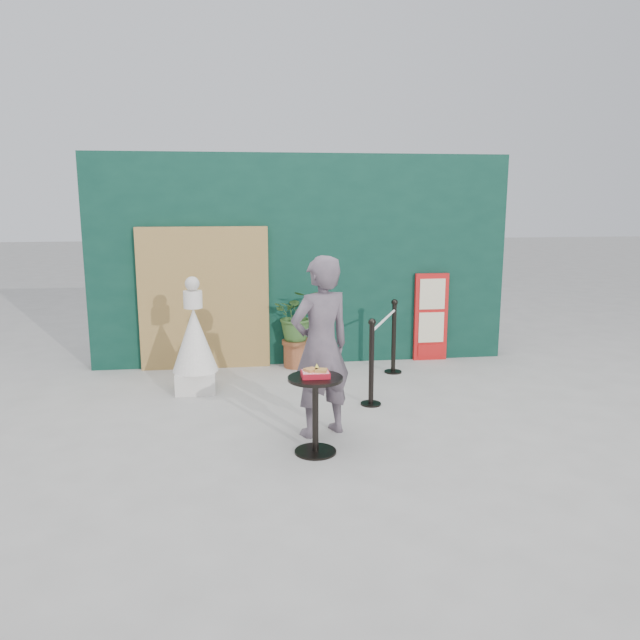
% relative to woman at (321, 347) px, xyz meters
% --- Properties ---
extents(ground, '(60.00, 60.00, 0.00)m').
position_rel_woman_xyz_m(ground, '(0.13, -0.22, -0.92)').
color(ground, '#ADAAA5').
rests_on(ground, ground).
extents(back_wall, '(6.00, 0.30, 3.00)m').
position_rel_woman_xyz_m(back_wall, '(0.13, 2.93, 0.58)').
color(back_wall, '#0A3025').
rests_on(back_wall, ground).
extents(bamboo_fence, '(1.80, 0.08, 2.00)m').
position_rel_woman_xyz_m(bamboo_fence, '(-1.27, 2.72, 0.08)').
color(bamboo_fence, tan).
rests_on(bamboo_fence, ground).
extents(woman, '(0.79, 0.67, 1.84)m').
position_rel_woman_xyz_m(woman, '(0.00, 0.00, 0.00)').
color(woman, slate).
rests_on(woman, ground).
extents(menu_board, '(0.50, 0.07, 1.30)m').
position_rel_woman_xyz_m(menu_board, '(2.03, 2.74, -0.27)').
color(menu_board, red).
rests_on(menu_board, ground).
extents(statue, '(0.57, 0.57, 1.45)m').
position_rel_woman_xyz_m(statue, '(-1.36, 1.64, -0.33)').
color(statue, silver).
rests_on(statue, ground).
extents(cafe_table, '(0.52, 0.52, 0.75)m').
position_rel_woman_xyz_m(cafe_table, '(-0.12, -0.47, -0.42)').
color(cafe_table, black).
rests_on(cafe_table, ground).
extents(food_basket, '(0.26, 0.19, 0.11)m').
position_rel_woman_xyz_m(food_basket, '(-0.11, -0.47, -0.13)').
color(food_basket, red).
rests_on(food_basket, cafe_table).
extents(planter, '(0.66, 0.57, 1.12)m').
position_rel_woman_xyz_m(planter, '(0.02, 2.62, -0.27)').
color(planter, '#985231').
rests_on(planter, ground).
extents(stanchion_barrier, '(0.84, 1.54, 1.03)m').
position_rel_woman_xyz_m(stanchion_barrier, '(1.01, 1.48, -0.43)').
color(stanchion_barrier, black).
rests_on(stanchion_barrier, ground).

